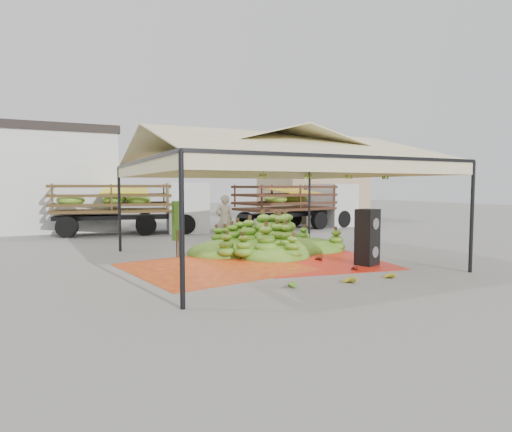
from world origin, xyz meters
name	(u,v)px	position (x,y,z in m)	size (l,w,h in m)	color
ground	(271,260)	(0.00, 0.00, 0.00)	(90.00, 90.00, 0.00)	slate
canopy_tent	(271,155)	(0.00, 0.00, 3.30)	(8.10, 8.10, 4.00)	black
building_tan	(312,190)	(10.00, 13.00, 2.07)	(6.30, 5.30, 4.10)	tan
tarp_left	(213,267)	(-2.02, -0.27, 0.01)	(4.57, 4.35, 0.01)	orange
tarp_right	(313,261)	(1.16, -0.64, 0.01)	(4.04, 4.24, 0.01)	red
banana_heap	(272,234)	(0.85, 1.54, 0.64)	(5.96, 4.90, 1.28)	#3D7618
hand_yellow_a	(349,279)	(0.15, -3.70, 0.11)	(0.50, 0.41, 0.23)	#B08B23
hand_yellow_b	(389,275)	(1.40, -3.70, 0.10)	(0.44, 0.36, 0.20)	gold
hand_red_a	(352,267)	(1.27, -2.41, 0.10)	(0.43, 0.35, 0.20)	#581714
hand_red_b	(317,257)	(1.25, -0.70, 0.11)	(0.47, 0.39, 0.22)	#591D14
hand_green	(288,283)	(-1.35, -3.41, 0.11)	(0.49, 0.40, 0.22)	#45861C
hanging_bunches	(329,177)	(1.50, -0.95, 2.62)	(4.74, 0.24, 0.20)	#5F831B
speaker_stack	(367,237)	(2.18, -1.95, 0.83)	(0.74, 0.70, 1.66)	black
banana_leaves	(176,257)	(-2.54, 1.91, 0.00)	(0.96, 1.36, 3.70)	#27671B
vendor	(224,220)	(0.06, 4.15, 0.99)	(0.72, 0.47, 1.98)	gray
truck_left	(139,202)	(-2.25, 9.77, 1.54)	(7.60, 3.74, 2.50)	#4D3819
truck_right	(302,201)	(6.43, 8.49, 1.51)	(7.45, 3.54, 2.45)	#452417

